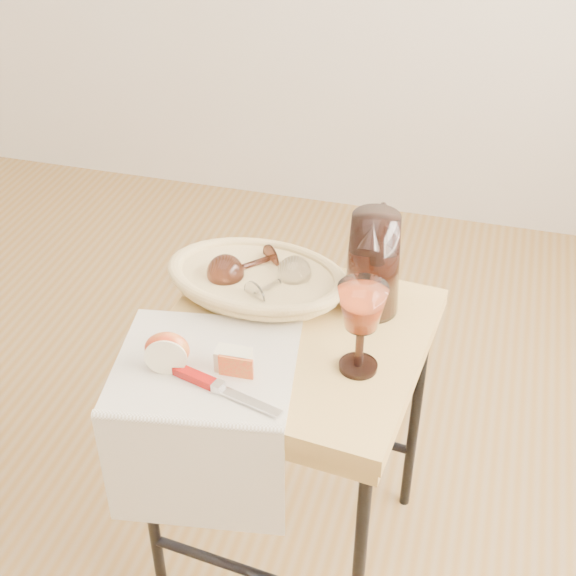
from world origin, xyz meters
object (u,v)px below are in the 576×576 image
(side_table, at_px, (291,450))
(wine_goblet, at_px, (361,328))
(pitcher, at_px, (373,263))
(table_knife, at_px, (222,388))
(bread_basket, at_px, (257,282))
(goblet_lying_b, at_px, (278,282))
(goblet_lying_a, at_px, (245,266))
(apple_half, at_px, (167,350))
(tea_towel, at_px, (205,365))

(side_table, bearing_deg, wine_goblet, -23.24)
(pitcher, bearing_deg, table_knife, -122.05)
(bread_basket, height_order, goblet_lying_b, goblet_lying_b)
(goblet_lying_a, bearing_deg, goblet_lying_b, 108.99)
(wine_goblet, height_order, apple_half, wine_goblet)
(side_table, bearing_deg, goblet_lying_a, 136.32)
(goblet_lying_a, height_order, pitcher, pitcher)
(goblet_lying_b, bearing_deg, pitcher, -49.10)
(tea_towel, bearing_deg, wine_goblet, 5.83)
(tea_towel, relative_size, table_knife, 1.52)
(side_table, distance_m, apple_half, 0.43)
(apple_half, xyz_separation_m, table_knife, (0.11, -0.04, -0.03))
(tea_towel, xyz_separation_m, bread_basket, (0.02, 0.24, 0.02))
(side_table, distance_m, table_knife, 0.39)
(side_table, height_order, goblet_lying_b, goblet_lying_b)
(goblet_lying_a, height_order, table_knife, goblet_lying_a)
(goblet_lying_a, height_order, apple_half, goblet_lying_a)
(apple_half, bearing_deg, wine_goblet, 0.66)
(goblet_lying_a, distance_m, pitcher, 0.26)
(tea_towel, bearing_deg, goblet_lying_b, 63.12)
(tea_towel, distance_m, pitcher, 0.37)
(bread_basket, height_order, apple_half, apple_half)
(bread_basket, relative_size, table_knife, 1.55)
(tea_towel, bearing_deg, bread_basket, 75.58)
(table_knife, bearing_deg, bread_basket, 111.33)
(pitcher, bearing_deg, tea_towel, -134.70)
(goblet_lying_b, height_order, pitcher, pitcher)
(tea_towel, relative_size, wine_goblet, 1.80)
(goblet_lying_b, distance_m, table_knife, 0.28)
(tea_towel, distance_m, apple_half, 0.08)
(bread_basket, bearing_deg, wine_goblet, -32.28)
(side_table, distance_m, goblet_lying_a, 0.41)
(goblet_lying_b, bearing_deg, bread_basket, 99.17)
(pitcher, relative_size, wine_goblet, 1.39)
(wine_goblet, bearing_deg, bread_basket, 144.92)
(side_table, relative_size, goblet_lying_b, 5.42)
(goblet_lying_b, bearing_deg, table_knife, -152.51)
(pitcher, distance_m, apple_half, 0.42)
(wine_goblet, relative_size, table_knife, 0.85)
(bread_basket, bearing_deg, pitcher, 5.84)
(wine_goblet, bearing_deg, tea_towel, -165.11)
(pitcher, distance_m, wine_goblet, 0.18)
(tea_towel, bearing_deg, table_knife, -57.43)
(side_table, xyz_separation_m, wine_goblet, (0.14, -0.06, 0.41))
(tea_towel, height_order, table_knife, table_knife)
(goblet_lying_a, distance_m, apple_half, 0.28)
(tea_towel, bearing_deg, side_table, 37.77)
(side_table, height_order, apple_half, apple_half)
(bread_basket, xyz_separation_m, pitcher, (0.23, 0.01, 0.08))
(side_table, relative_size, bread_basket, 1.92)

